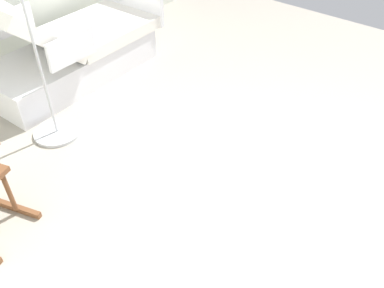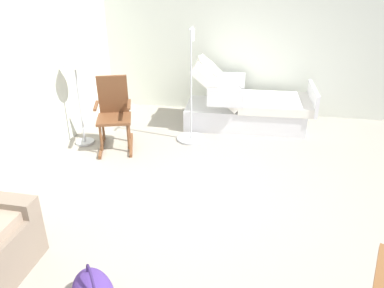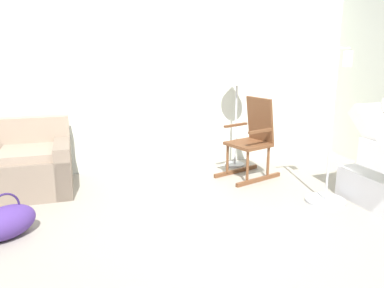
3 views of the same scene
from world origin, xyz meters
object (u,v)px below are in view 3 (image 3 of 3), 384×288
Objects in this scene: rocking_chair at (253,139)px; iv_pole at (328,181)px; couch at (0,169)px; duffel_bag at (6,222)px; floor_lamp at (237,81)px.

iv_pole is at bearing -69.05° from rocking_chair.
duffel_bag is (0.21, -1.20, -0.15)m from couch.
iv_pole is at bearing -20.80° from couch.
iv_pole reaches higher than duffel_bag.
couch is 1.23m from duffel_bag.
couch is 1.53× the size of rocking_chair.
iv_pole is (0.43, -1.58, -0.98)m from floor_lamp.
duffel_bag is (-2.88, -0.94, -0.35)m from rocking_chair.
rocking_chair reaches higher than duffel_bag.
iv_pole is (3.29, -0.13, 0.10)m from duffel_bag.
rocking_chair is at bearing -4.84° from couch.
iv_pole is at bearing -2.22° from duffel_bag.
rocking_chair is (3.09, -0.26, 0.20)m from couch.
couch is at bearing 159.20° from iv_pole.
floor_lamp is 0.88× the size of iv_pole.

